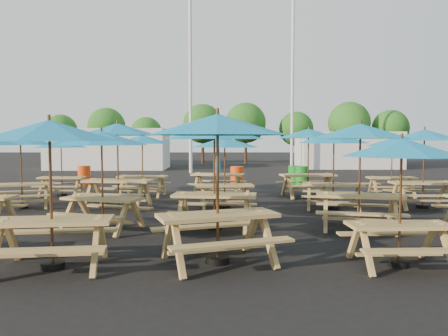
{
  "coord_description": "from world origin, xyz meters",
  "views": [
    {
      "loc": [
        -0.04,
        -12.66,
        2.0
      ],
      "look_at": [
        0.0,
        1.5,
        1.1
      ],
      "focal_mm": 35.0,
      "sensor_mm": 36.0,
      "label": 1
    }
  ],
  "objects_px": {
    "picnic_unit_5": "(102,143)",
    "picnic_unit_11": "(218,169)",
    "picnic_unit_12": "(402,154)",
    "picnic_unit_6": "(117,134)",
    "waste_bin_3": "(302,176)",
    "picnic_unit_18": "(424,139)",
    "waste_bin_0": "(84,176)",
    "picnic_unit_19": "(392,145)",
    "picnic_unit_4": "(50,139)",
    "picnic_unit_14": "(334,142)",
    "picnic_unit_7": "(142,143)",
    "picnic_unit_8": "(218,133)",
    "picnic_unit_3": "(61,146)",
    "picnic_unit_2": "(20,143)",
    "picnic_unit_13": "(360,137)",
    "picnic_unit_9": "(214,137)",
    "picnic_unit_10": "(225,146)",
    "picnic_unit_15": "(309,137)",
    "waste_bin_2": "(294,176)",
    "waste_bin_1": "(237,177)"
  },
  "relations": [
    {
      "from": "picnic_unit_5",
      "to": "picnic_unit_11",
      "type": "height_order",
      "value": "picnic_unit_11"
    },
    {
      "from": "picnic_unit_12",
      "to": "picnic_unit_6",
      "type": "bearing_deg",
      "value": 132.55
    },
    {
      "from": "waste_bin_3",
      "to": "picnic_unit_18",
      "type": "bearing_deg",
      "value": -67.95
    },
    {
      "from": "picnic_unit_11",
      "to": "waste_bin_0",
      "type": "bearing_deg",
      "value": 160.77
    },
    {
      "from": "picnic_unit_19",
      "to": "picnic_unit_5",
      "type": "bearing_deg",
      "value": -143.65
    },
    {
      "from": "picnic_unit_12",
      "to": "picnic_unit_11",
      "type": "bearing_deg",
      "value": 106.55
    },
    {
      "from": "picnic_unit_4",
      "to": "picnic_unit_14",
      "type": "bearing_deg",
      "value": 38.01
    },
    {
      "from": "picnic_unit_12",
      "to": "waste_bin_0",
      "type": "relative_size",
      "value": 2.34
    },
    {
      "from": "picnic_unit_12",
      "to": "waste_bin_3",
      "type": "relative_size",
      "value": 2.34
    },
    {
      "from": "picnic_unit_18",
      "to": "picnic_unit_7",
      "type": "bearing_deg",
      "value": 164.08
    },
    {
      "from": "picnic_unit_8",
      "to": "picnic_unit_18",
      "type": "xyz_separation_m",
      "value": [
        5.98,
        5.75,
        -0.09
      ]
    },
    {
      "from": "picnic_unit_3",
      "to": "picnic_unit_4",
      "type": "relative_size",
      "value": 0.85
    },
    {
      "from": "picnic_unit_14",
      "to": "picnic_unit_2",
      "type": "bearing_deg",
      "value": -169.67
    },
    {
      "from": "picnic_unit_6",
      "to": "picnic_unit_13",
      "type": "bearing_deg",
      "value": -19.05
    },
    {
      "from": "picnic_unit_9",
      "to": "waste_bin_0",
      "type": "xyz_separation_m",
      "value": [
        -5.94,
        9.45,
        -1.63
      ]
    },
    {
      "from": "picnic_unit_8",
      "to": "picnic_unit_11",
      "type": "relative_size",
      "value": 1.22
    },
    {
      "from": "picnic_unit_5",
      "to": "picnic_unit_9",
      "type": "height_order",
      "value": "picnic_unit_9"
    },
    {
      "from": "picnic_unit_14",
      "to": "waste_bin_3",
      "type": "height_order",
      "value": "picnic_unit_14"
    },
    {
      "from": "waste_bin_0",
      "to": "waste_bin_3",
      "type": "bearing_deg",
      "value": -2.2
    },
    {
      "from": "picnic_unit_19",
      "to": "picnic_unit_10",
      "type": "bearing_deg",
      "value": -153.31
    },
    {
      "from": "picnic_unit_4",
      "to": "picnic_unit_5",
      "type": "bearing_deg",
      "value": 83.19
    },
    {
      "from": "waste_bin_0",
      "to": "picnic_unit_3",
      "type": "bearing_deg",
      "value": -84.69
    },
    {
      "from": "waste_bin_3",
      "to": "picnic_unit_13",
      "type": "bearing_deg",
      "value": -92.42
    },
    {
      "from": "picnic_unit_4",
      "to": "picnic_unit_9",
      "type": "bearing_deg",
      "value": 44.06
    },
    {
      "from": "picnic_unit_3",
      "to": "picnic_unit_10",
      "type": "xyz_separation_m",
      "value": [
        5.85,
        -2.91,
        0.06
      ]
    },
    {
      "from": "picnic_unit_2",
      "to": "picnic_unit_7",
      "type": "bearing_deg",
      "value": 22.24
    },
    {
      "from": "picnic_unit_15",
      "to": "waste_bin_0",
      "type": "distance_m",
      "value": 10.08
    },
    {
      "from": "picnic_unit_15",
      "to": "waste_bin_3",
      "type": "bearing_deg",
      "value": 75.15
    },
    {
      "from": "picnic_unit_8",
      "to": "picnic_unit_7",
      "type": "bearing_deg",
      "value": 88.46
    },
    {
      "from": "picnic_unit_15",
      "to": "waste_bin_2",
      "type": "bearing_deg",
      "value": 79.66
    },
    {
      "from": "picnic_unit_5",
      "to": "picnic_unit_7",
      "type": "relative_size",
      "value": 1.18
    },
    {
      "from": "picnic_unit_4",
      "to": "picnic_unit_14",
      "type": "height_order",
      "value": "picnic_unit_4"
    },
    {
      "from": "waste_bin_0",
      "to": "waste_bin_3",
      "type": "xyz_separation_m",
      "value": [
        9.56,
        -0.37,
        0.0
      ]
    },
    {
      "from": "waste_bin_1",
      "to": "waste_bin_3",
      "type": "xyz_separation_m",
      "value": [
        2.83,
        0.19,
        0.0
      ]
    },
    {
      "from": "picnic_unit_7",
      "to": "picnic_unit_9",
      "type": "height_order",
      "value": "picnic_unit_9"
    },
    {
      "from": "picnic_unit_3",
      "to": "picnic_unit_13",
      "type": "relative_size",
      "value": 0.77
    },
    {
      "from": "picnic_unit_12",
      "to": "picnic_unit_10",
      "type": "bearing_deg",
      "value": 112.85
    },
    {
      "from": "picnic_unit_7",
      "to": "waste_bin_1",
      "type": "height_order",
      "value": "picnic_unit_7"
    },
    {
      "from": "picnic_unit_19",
      "to": "picnic_unit_8",
      "type": "bearing_deg",
      "value": -123.32
    },
    {
      "from": "picnic_unit_2",
      "to": "picnic_unit_4",
      "type": "height_order",
      "value": "picnic_unit_4"
    },
    {
      "from": "picnic_unit_11",
      "to": "picnic_unit_12",
      "type": "xyz_separation_m",
      "value": [
        2.97,
        -8.84,
        0.8
      ]
    },
    {
      "from": "picnic_unit_11",
      "to": "picnic_unit_14",
      "type": "relative_size",
      "value": 0.96
    },
    {
      "from": "picnic_unit_7",
      "to": "picnic_unit_14",
      "type": "relative_size",
      "value": 0.89
    },
    {
      "from": "picnic_unit_7",
      "to": "picnic_unit_13",
      "type": "height_order",
      "value": "picnic_unit_13"
    },
    {
      "from": "picnic_unit_13",
      "to": "waste_bin_0",
      "type": "bearing_deg",
      "value": 146.63
    },
    {
      "from": "picnic_unit_6",
      "to": "picnic_unit_10",
      "type": "relative_size",
      "value": 1.23
    },
    {
      "from": "picnic_unit_2",
      "to": "picnic_unit_15",
      "type": "relative_size",
      "value": 1.02
    },
    {
      "from": "picnic_unit_2",
      "to": "picnic_unit_13",
      "type": "relative_size",
      "value": 0.98
    },
    {
      "from": "picnic_unit_3",
      "to": "picnic_unit_13",
      "type": "bearing_deg",
      "value": -32.98
    },
    {
      "from": "picnic_unit_2",
      "to": "picnic_unit_4",
      "type": "distance_m",
      "value": 6.89
    }
  ]
}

